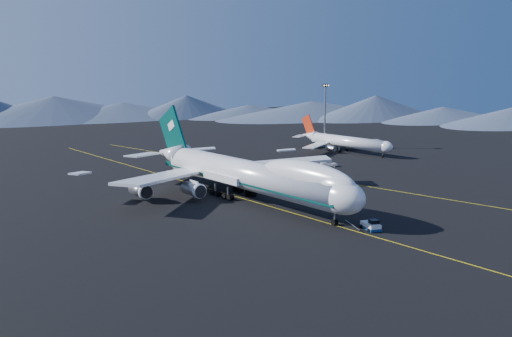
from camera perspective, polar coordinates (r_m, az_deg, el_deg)
ground at (r=125.84m, az=-0.84°, el=-3.16°), size 500.00×500.00×0.00m
taxiway_line_main at (r=125.84m, az=-0.84°, el=-3.16°), size 0.25×220.00×0.01m
taxiway_line_side at (r=152.45m, az=5.88°, el=-0.93°), size 28.08×198.09×0.01m
mountain_ridge at (r=227.81m, az=23.24°, el=3.38°), size 374.91×567.11×12.00m
boeing_747 at (r=124.70m, az=-0.85°, el=-0.55°), size 59.62×72.43×19.37m
pushback_tug at (r=104.61m, az=11.39°, el=-5.69°), size 3.61×4.86×1.90m
second_jet at (r=202.07m, az=8.82°, el=2.68°), size 37.81×42.72×12.16m
service_van at (r=171.25m, az=7.32°, el=0.46°), size 5.45×5.49×1.47m
floodlight_mast at (r=212.09m, az=6.91°, el=5.27°), size 2.89×2.17×23.43m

